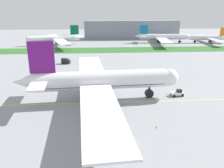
% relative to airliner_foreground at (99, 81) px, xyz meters
% --- Properties ---
extents(ground_plane, '(600.00, 600.00, 0.00)m').
position_rel_airliner_foreground_xyz_m(ground_plane, '(-2.72, -4.92, -6.54)').
color(ground_plane, gray).
rests_on(ground_plane, ground).
extents(apron_taxi_line, '(280.00, 0.36, 0.01)m').
position_rel_airliner_foreground_xyz_m(apron_taxi_line, '(-2.72, -2.49, -6.53)').
color(apron_taxi_line, yellow).
rests_on(apron_taxi_line, ground).
extents(grass_median_strip, '(320.00, 24.00, 0.10)m').
position_rel_airliner_foreground_xyz_m(grass_median_strip, '(-2.72, 98.54, -6.49)').
color(grass_median_strip, '#2D6628').
rests_on(grass_median_strip, ground).
extents(airliner_foreground, '(52.55, 82.07, 19.27)m').
position_rel_airliner_foreground_xyz_m(airliner_foreground, '(0.00, 0.00, 0.00)').
color(airliner_foreground, white).
rests_on(airliner_foreground, ground).
extents(pushback_tug, '(6.07, 2.62, 2.27)m').
position_rel_airliner_foreground_xyz_m(pushback_tug, '(26.60, 1.74, -5.50)').
color(pushback_tug, white).
rests_on(pushback_tug, ground).
extents(ground_crew_wingwalker_port, '(0.35, 0.54, 1.61)m').
position_rel_airliner_foreground_xyz_m(ground_crew_wingwalker_port, '(17.85, -4.05, -5.56)').
color(ground_crew_wingwalker_port, black).
rests_on(ground_crew_wingwalker_port, ground).
extents(traffic_cone_near_nose, '(0.36, 0.36, 0.58)m').
position_rel_airliner_foreground_xyz_m(traffic_cone_near_nose, '(13.74, -19.75, -6.25)').
color(traffic_cone_near_nose, '#F2590C').
rests_on(traffic_cone_near_nose, ground).
extents(service_truck_baggage_loader, '(5.16, 3.94, 2.90)m').
position_rel_airliner_foreground_xyz_m(service_truck_baggage_loader, '(-17.05, 54.78, -4.98)').
color(service_truck_baggage_loader, black).
rests_on(service_truck_baggage_loader, ground).
extents(parked_airliner_far_left, '(46.83, 75.50, 15.84)m').
position_rel_airliner_foreground_xyz_m(parked_airliner_far_left, '(-33.33, 129.09, -1.16)').
color(parked_airliner_far_left, white).
rests_on(parked_airliner_far_left, ground).
extents(parked_airliner_far_centre, '(48.48, 77.79, 15.36)m').
position_rel_airliner_foreground_xyz_m(parked_airliner_far_centre, '(58.84, 135.13, -1.32)').
color(parked_airliner_far_centre, white).
rests_on(parked_airliner_far_centre, ground).
extents(parked_airliner_far_right, '(37.15, 58.34, 13.40)m').
position_rel_airliner_foreground_xyz_m(parked_airliner_far_right, '(100.30, 130.94, -1.99)').
color(parked_airliner_far_right, white).
rests_on(parked_airliner_far_right, ground).
extents(terminal_building, '(95.00, 20.00, 18.00)m').
position_rel_airliner_foreground_xyz_m(terminal_building, '(36.60, 170.79, 2.46)').
color(terminal_building, gray).
rests_on(terminal_building, ground).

